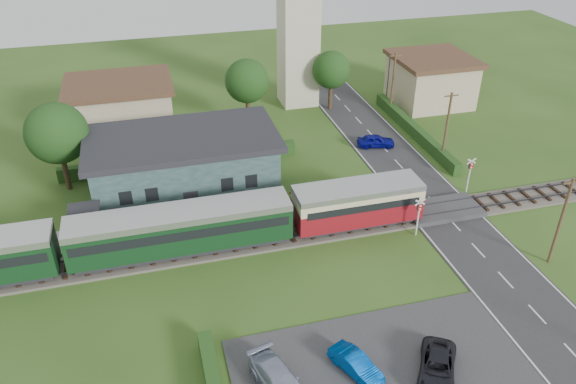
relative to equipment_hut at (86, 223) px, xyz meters
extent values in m
plane|color=#2D4C19|center=(18.00, -5.20, -1.75)|extent=(120.00, 120.00, 0.00)
cube|color=#4C443D|center=(18.00, -3.20, -1.65)|extent=(76.00, 3.20, 0.20)
cube|color=#3F3F47|center=(18.00, -3.92, -1.33)|extent=(76.00, 0.08, 0.15)
cube|color=#3F3F47|center=(18.00, -2.48, -1.33)|extent=(76.00, 0.08, 0.15)
cube|color=#28282B|center=(28.00, -5.20, -1.72)|extent=(6.00, 70.00, 0.05)
cube|color=#333335|center=(16.50, -17.20, -1.71)|extent=(17.00, 9.00, 0.08)
cube|color=#333335|center=(28.00, -3.20, -1.52)|extent=(6.20, 3.40, 0.45)
cube|color=gray|center=(8.00, 0.00, -1.52)|extent=(30.00, 3.00, 0.45)
cube|color=beige|center=(0.00, 0.00, -0.10)|extent=(2.00, 2.00, 2.40)
cube|color=#232328|center=(0.00, 0.00, 1.18)|extent=(2.30, 2.30, 0.15)
cube|color=#243E3D|center=(8.00, 5.80, 0.65)|extent=(15.00, 8.00, 4.80)
cube|color=#232328|center=(8.00, 5.80, 3.30)|extent=(16.00, 9.00, 0.50)
cube|color=#232328|center=(8.00, 1.86, -0.65)|extent=(1.20, 0.12, 2.20)
cube|color=black|center=(3.00, 1.86, 0.65)|extent=(1.00, 0.12, 1.20)
cube|color=black|center=(5.00, 1.86, 0.65)|extent=(1.00, 0.12, 1.20)
cube|color=black|center=(11.00, 1.86, 0.65)|extent=(1.00, 0.12, 1.20)
cube|color=black|center=(13.00, 1.86, 0.65)|extent=(1.00, 0.12, 1.20)
cube|color=#232328|center=(20.36, -3.20, -1.16)|extent=(9.00, 2.20, 0.50)
cube|color=maroon|center=(20.36, -3.20, -0.16)|extent=(10.00, 2.80, 1.80)
cube|color=beige|center=(20.36, -3.20, 1.09)|extent=(10.00, 2.82, 0.90)
cube|color=black|center=(20.36, -3.20, 0.74)|extent=(9.00, 2.88, 0.60)
cube|color=#B4B5B6|center=(20.36, -3.20, 1.74)|extent=(10.00, 2.90, 0.45)
cube|color=#232328|center=(6.76, -3.20, -1.16)|extent=(15.20, 2.20, 0.50)
cube|color=black|center=(6.76, -3.20, 0.34)|extent=(16.00, 2.80, 2.60)
cube|color=black|center=(6.76, -3.20, 0.74)|extent=(15.40, 2.86, 0.70)
cube|color=#B4B5B6|center=(6.76, -3.20, 1.74)|extent=(16.00, 2.90, 0.50)
cube|color=beige|center=(23.00, 22.80, 5.25)|extent=(4.00, 4.00, 14.00)
cube|color=tan|center=(3.00, 19.80, 0.75)|extent=(10.00, 8.00, 5.00)
cube|color=#472D1E|center=(3.00, 19.80, 3.50)|extent=(10.80, 8.80, 0.50)
cube|color=tan|center=(38.00, 18.80, 0.75)|extent=(8.00, 8.00, 5.00)
cube|color=#472D1E|center=(38.00, 18.80, 3.50)|extent=(8.80, 8.80, 0.50)
cube|color=#193814|center=(32.20, 10.80, -1.15)|extent=(0.80, 18.00, 1.20)
cube|color=#193814|center=(8.00, 10.30, -1.10)|extent=(22.00, 0.80, 1.30)
cylinder|color=#332316|center=(-2.00, 8.80, 0.32)|extent=(0.44, 0.44, 4.12)
sphere|color=#143311|center=(-2.00, 8.80, 3.65)|extent=(5.20, 5.20, 5.20)
cylinder|color=#332316|center=(16.00, 17.80, 0.18)|extent=(0.44, 0.44, 3.85)
sphere|color=#143311|center=(16.00, 17.80, 3.29)|extent=(4.60, 4.60, 4.60)
cylinder|color=#332316|center=(26.00, 19.80, 0.04)|extent=(0.44, 0.44, 3.58)
sphere|color=#143311|center=(26.00, 19.80, 2.93)|extent=(4.20, 4.20, 4.20)
cylinder|color=#473321|center=(32.20, -11.20, 1.75)|extent=(0.22, 0.22, 7.00)
cube|color=#473321|center=(32.20, -11.20, 4.95)|extent=(1.40, 0.10, 0.10)
cylinder|color=#473321|center=(32.20, 4.80, 1.75)|extent=(0.22, 0.22, 7.00)
cube|color=#473321|center=(32.20, 4.80, 4.95)|extent=(1.40, 0.10, 0.10)
cylinder|color=#473321|center=(32.20, 16.80, 1.75)|extent=(0.22, 0.22, 7.00)
cube|color=#473321|center=(32.20, 16.80, 4.95)|extent=(1.40, 0.10, 0.10)
cylinder|color=silver|center=(24.40, -5.60, -0.25)|extent=(0.12, 0.12, 3.00)
cube|color=#232328|center=(24.40, -5.60, 0.85)|extent=(0.35, 0.18, 0.55)
sphere|color=#FF190C|center=(24.40, -5.72, 1.00)|extent=(0.14, 0.14, 0.14)
sphere|color=#FF190C|center=(24.40, -5.72, 0.70)|extent=(0.14, 0.14, 0.14)
cube|color=silver|center=(24.40, -5.60, 1.25)|extent=(0.84, 0.05, 0.55)
cube|color=silver|center=(24.40, -5.60, 1.25)|extent=(0.84, 0.05, 0.55)
cylinder|color=silver|center=(31.60, -0.80, -0.25)|extent=(0.12, 0.12, 3.00)
cube|color=#232328|center=(31.60, -0.80, 0.85)|extent=(0.35, 0.18, 0.55)
sphere|color=#FF190C|center=(31.60, -0.92, 1.00)|extent=(0.14, 0.14, 0.14)
sphere|color=#FF190C|center=(31.60, -0.92, 0.70)|extent=(0.14, 0.14, 0.14)
cube|color=silver|center=(31.60, -0.80, 1.25)|extent=(0.84, 0.05, 0.55)
cube|color=silver|center=(31.60, -0.80, 1.25)|extent=(0.84, 0.05, 0.55)
cylinder|color=#3F3F47|center=(-4.00, 14.80, 0.75)|extent=(0.14, 0.14, 5.00)
sphere|color=orange|center=(-4.00, 14.80, 3.25)|extent=(0.30, 0.30, 0.30)
cylinder|color=#3F3F47|center=(34.00, 21.80, 0.75)|extent=(0.14, 0.14, 5.00)
sphere|color=orange|center=(34.00, 21.80, 3.25)|extent=(0.30, 0.30, 0.30)
imported|color=#090B82|center=(27.30, 9.33, -1.07)|extent=(3.95, 2.30, 1.26)
imported|color=#00419F|center=(15.01, -17.00, -1.09)|extent=(2.57, 3.71, 1.16)
imported|color=#99A0BB|center=(10.50, -17.12, -0.99)|extent=(3.16, 5.03, 1.36)
imported|color=black|center=(19.36, -18.40, -1.07)|extent=(3.91, 4.68, 1.19)
imported|color=gray|center=(16.14, 0.35, -0.39)|extent=(0.68, 0.47, 1.81)
imported|color=gray|center=(1.02, -0.64, -0.51)|extent=(0.67, 0.83, 1.58)
camera|label=1|loc=(5.52, -37.28, 23.79)|focal=35.00mm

